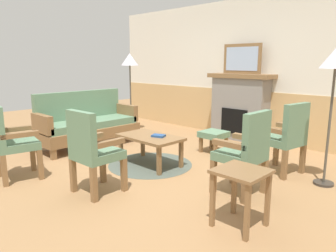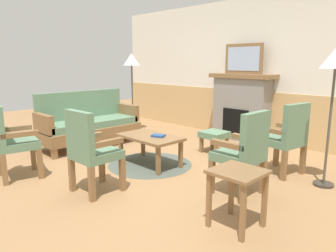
{
  "view_description": "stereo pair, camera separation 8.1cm",
  "coord_description": "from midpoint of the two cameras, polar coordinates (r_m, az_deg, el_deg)",
  "views": [
    {
      "loc": [
        3.3,
        -3.0,
        1.51
      ],
      "look_at": [
        0.0,
        0.35,
        0.55
      ],
      "focal_mm": 33.85,
      "sensor_mm": 36.0,
      "label": 1
    },
    {
      "loc": [
        3.35,
        -2.94,
        1.51
      ],
      "look_at": [
        0.0,
        0.35,
        0.55
      ],
      "focal_mm": 33.85,
      "sensor_mm": 36.0,
      "label": 2
    }
  ],
  "objects": [
    {
      "name": "ground_plane",
      "position": [
        4.71,
        -3.51,
        -7.19
      ],
      "size": [
        14.0,
        14.0,
        0.0
      ],
      "primitive_type": "plane",
      "color": "#997047"
    },
    {
      "name": "wall_back",
      "position": [
        6.49,
        13.89,
        9.45
      ],
      "size": [
        7.2,
        0.14,
        2.7
      ],
      "color": "silver",
      "rests_on": "ground_plane"
    },
    {
      "name": "fireplace",
      "position": [
        6.33,
        12.44,
        3.49
      ],
      "size": [
        1.3,
        0.44,
        1.28
      ],
      "color": "gray",
      "rests_on": "ground_plane"
    },
    {
      "name": "framed_picture",
      "position": [
        6.27,
        12.8,
        11.72
      ],
      "size": [
        0.8,
        0.04,
        0.56
      ],
      "color": "brown",
      "rests_on": "fireplace"
    },
    {
      "name": "couch",
      "position": [
        5.91,
        -14.67,
        0.31
      ],
      "size": [
        0.7,
        1.8,
        0.98
      ],
      "color": "brown",
      "rests_on": "ground_plane"
    },
    {
      "name": "coffee_table",
      "position": [
        4.66,
        -3.76,
        -2.43
      ],
      "size": [
        0.96,
        0.56,
        0.44
      ],
      "color": "brown",
      "rests_on": "ground_plane"
    },
    {
      "name": "round_rug",
      "position": [
        4.77,
        -3.7,
        -6.89
      ],
      "size": [
        1.25,
        1.25,
        0.01
      ],
      "primitive_type": "cylinder",
      "color": "#4C564C",
      "rests_on": "ground_plane"
    },
    {
      "name": "book_on_table",
      "position": [
        4.58,
        -2.23,
        -1.77
      ],
      "size": [
        0.22,
        0.19,
        0.03
      ],
      "primitive_type": "cube",
      "rotation": [
        0.0,
        0.0,
        0.39
      ],
      "color": "navy",
      "rests_on": "coffee_table"
    },
    {
      "name": "footstool",
      "position": [
        5.37,
        7.8,
        -1.74
      ],
      "size": [
        0.4,
        0.4,
        0.36
      ],
      "color": "brown",
      "rests_on": "ground_plane"
    },
    {
      "name": "armchair_near_fireplace",
      "position": [
        4.52,
        20.07,
        -1.56
      ],
      "size": [
        0.55,
        0.55,
        0.98
      ],
      "color": "brown",
      "rests_on": "ground_plane"
    },
    {
      "name": "armchair_by_window_left",
      "position": [
        3.66,
        13.2,
        -4.12
      ],
      "size": [
        0.48,
        0.48,
        0.98
      ],
      "color": "brown",
      "rests_on": "ground_plane"
    },
    {
      "name": "armchair_front_left",
      "position": [
        3.72,
        -14.13,
        -3.92
      ],
      "size": [
        0.49,
        0.49,
        0.98
      ],
      "color": "brown",
      "rests_on": "ground_plane"
    },
    {
      "name": "armchair_front_center",
      "position": [
        4.53,
        -26.89,
        -2.09
      ],
      "size": [
        0.56,
        0.56,
        0.98
      ],
      "color": "brown",
      "rests_on": "ground_plane"
    },
    {
      "name": "side_table",
      "position": [
        2.99,
        12.25,
        -9.79
      ],
      "size": [
        0.44,
        0.44,
        0.55
      ],
      "color": "brown",
      "rests_on": "ground_plane"
    },
    {
      "name": "floor_lamp_by_couch",
      "position": [
        6.84,
        -7.23,
        10.95
      ],
      "size": [
        0.36,
        0.36,
        1.68
      ],
      "color": "#332D28",
      "rests_on": "ground_plane"
    },
    {
      "name": "floor_lamp_by_chairs",
      "position": [
        4.2,
        27.44,
        9.47
      ],
      "size": [
        0.36,
        0.36,
        1.68
      ],
      "color": "#332D28",
      "rests_on": "ground_plane"
    }
  ]
}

